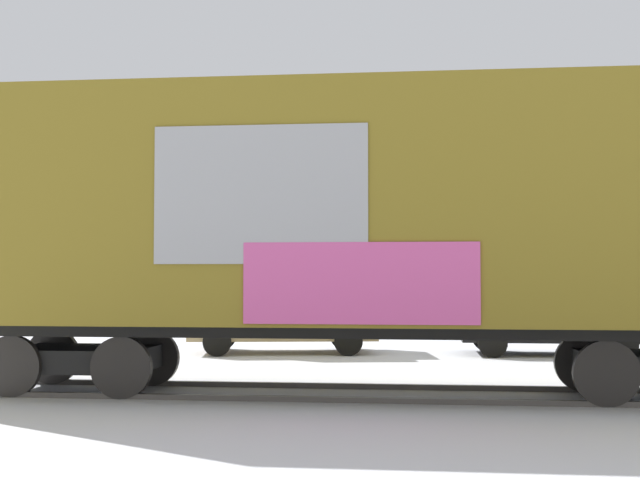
{
  "coord_description": "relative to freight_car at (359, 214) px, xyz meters",
  "views": [
    {
      "loc": [
        1.15,
        -12.53,
        1.84
      ],
      "look_at": [
        -0.57,
        2.55,
        2.47
      ],
      "focal_mm": 46.19,
      "sensor_mm": 36.0,
      "label": 1
    }
  ],
  "objects": [
    {
      "name": "ground_plane",
      "position": [
        -0.32,
        0.0,
        -2.75
      ],
      "size": [
        260.0,
        260.0,
        0.0
      ],
      "primitive_type": "plane",
      "color": "silver"
    },
    {
      "name": "hillside",
      "position": [
        -0.32,
        74.93,
        3.32
      ],
      "size": [
        158.64,
        37.78,
        16.65
      ],
      "color": "silver",
      "rests_on": "ground_plane"
    },
    {
      "name": "parked_car_tan",
      "position": [
        -2.25,
        6.6,
        -1.93
      ],
      "size": [
        4.54,
        2.42,
        1.65
      ],
      "color": "#9E8966",
      "rests_on": "ground_plane"
    },
    {
      "name": "track",
      "position": [
        1.68,
        0.01,
        -2.72
      ],
      "size": [
        60.01,
        2.75,
        0.08
      ],
      "color": "#4C4742",
      "rests_on": "ground_plane"
    },
    {
      "name": "parked_car_black",
      "position": [
        3.9,
        6.78,
        -1.91
      ],
      "size": [
        4.09,
        1.88,
        1.7
      ],
      "color": "black",
      "rests_on": "ground_plane"
    },
    {
      "name": "freight_car",
      "position": [
        0.0,
        0.0,
        0.0
      ],
      "size": [
        13.41,
        3.14,
        4.8
      ],
      "color": "olive",
      "rests_on": "ground_plane"
    }
  ]
}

